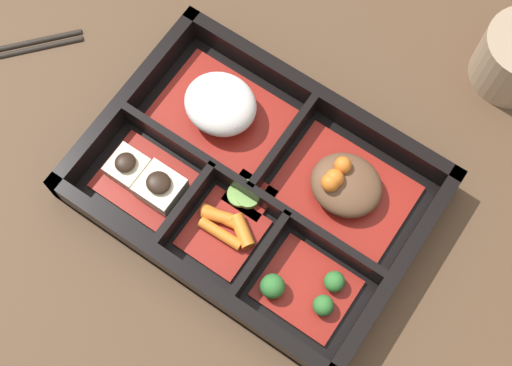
% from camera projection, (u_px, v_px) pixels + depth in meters
% --- Properties ---
extents(ground_plane, '(3.00, 3.00, 0.00)m').
position_uv_depth(ground_plane, '(256.00, 191.00, 0.74)').
color(ground_plane, '#4C3523').
extents(bento_base, '(0.34, 0.24, 0.01)m').
position_uv_depth(bento_base, '(256.00, 190.00, 0.73)').
color(bento_base, black).
rests_on(bento_base, ground_plane).
extents(bento_rim, '(0.34, 0.24, 0.04)m').
position_uv_depth(bento_rim, '(254.00, 187.00, 0.72)').
color(bento_rim, black).
rests_on(bento_rim, ground_plane).
extents(bowl_rice, '(0.13, 0.10, 0.05)m').
position_uv_depth(bowl_rice, '(221.00, 106.00, 0.74)').
color(bowl_rice, maroon).
rests_on(bowl_rice, bento_base).
extents(bowl_stew, '(0.13, 0.10, 0.05)m').
position_uv_depth(bowl_stew, '(345.00, 186.00, 0.71)').
color(bowl_stew, maroon).
rests_on(bowl_stew, bento_base).
extents(bowl_tofu, '(0.09, 0.07, 0.04)m').
position_uv_depth(bowl_tofu, '(147.00, 180.00, 0.72)').
color(bowl_tofu, maroon).
rests_on(bowl_tofu, bento_base).
extents(bowl_carrots, '(0.07, 0.07, 0.02)m').
position_uv_depth(bowl_carrots, '(225.00, 229.00, 0.71)').
color(bowl_carrots, maroon).
rests_on(bowl_carrots, bento_base).
extents(bowl_greens, '(0.09, 0.07, 0.03)m').
position_uv_depth(bowl_greens, '(305.00, 289.00, 0.68)').
color(bowl_greens, maroon).
rests_on(bowl_greens, bento_base).
extents(bowl_pickles, '(0.04, 0.04, 0.01)m').
position_uv_depth(bowl_pickles, '(245.00, 193.00, 0.72)').
color(bowl_pickles, maroon).
rests_on(bowl_pickles, bento_base).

